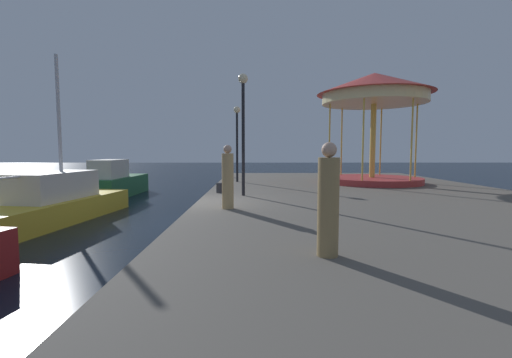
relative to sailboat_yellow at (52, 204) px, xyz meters
name	(u,v)px	position (x,y,z in m)	size (l,w,h in m)	color
ground_plane	(198,225)	(5.08, -0.40, -0.64)	(120.00, 120.00, 0.00)	black
quay_dock	(388,213)	(11.50, -0.40, -0.24)	(12.85, 28.85, 0.80)	#5B564F
sailboat_yellow	(52,204)	(0.00, 0.00, 0.00)	(2.89, 7.19, 5.83)	gold
motorboat_green	(115,183)	(-0.56, 6.91, 0.11)	(1.88, 5.24, 2.01)	#236638
carousel	(374,100)	(13.12, 6.02, 4.39)	(5.79, 5.79, 5.63)	#B23333
lamp_post_near_edge	(243,113)	(6.57, 1.05, 3.21)	(0.36, 0.36, 4.49)	black
lamp_post_mid_promenade	(237,130)	(6.08, 6.82, 2.94)	(0.36, 0.36, 4.03)	black
bollard_south	(231,174)	(5.54, 9.79, 0.36)	(0.24, 0.24, 0.40)	#2D2D33
bollard_north	(219,188)	(5.59, 1.86, 0.36)	(0.24, 0.24, 0.40)	#2D2D33
person_near_carousel	(228,179)	(6.21, -1.89, 1.02)	(0.34, 0.34, 1.84)	tan
person_far_corner	(328,203)	(8.14, -6.43, 1.01)	(0.34, 0.34, 1.82)	#937A4C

